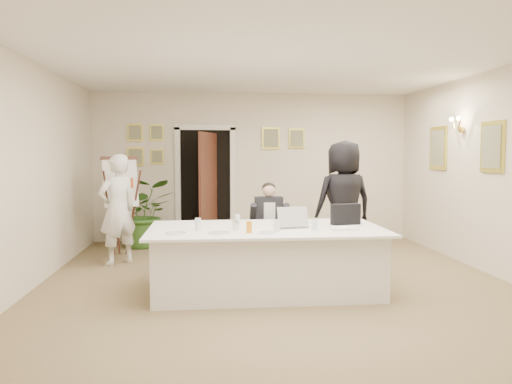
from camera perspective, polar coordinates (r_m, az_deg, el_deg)
The scene contains 28 objects.
floor at distance 6.31m, azimuth 2.49°, elevation -10.85°, with size 7.00×7.00×0.00m, color brown.
ceiling at distance 6.19m, azimuth 2.58°, elevation 15.02°, with size 6.00×7.00×0.02m, color white.
wall_back at distance 9.57m, azimuth -0.39°, elevation 2.87°, with size 6.00×0.10×2.80m, color silver.
wall_front at distance 2.68m, azimuth 13.03°, elevation -1.31°, with size 6.00×0.10×2.80m, color silver.
wall_left at distance 6.40m, azimuth -25.12°, elevation 1.67°, with size 0.10×7.00×2.80m, color silver.
wall_right at distance 7.15m, azimuth 27.08°, elevation 1.85°, with size 0.10×7.00×2.80m, color silver.
doorway at distance 9.37m, azimuth -5.68°, elevation 0.63°, with size 1.14×0.86×2.20m.
pictures_back_wall at distance 9.50m, azimuth -5.21°, elevation 5.55°, with size 3.40×0.06×0.80m, color gold, non-canonical shape.
pictures_right_wall at distance 8.17m, azimuth 22.45°, elevation 4.72°, with size 0.06×2.20×0.80m, color gold, non-canonical shape.
wall_sconce at distance 8.15m, azimuth 22.09°, elevation 7.19°, with size 0.20×0.30×0.24m, color #AF8F38, non-canonical shape.
conference_table at distance 6.05m, azimuth 1.15°, elevation -7.67°, with size 2.79×1.49×0.78m.
seated_man at distance 7.20m, azimuth 1.50°, elevation -3.80°, with size 0.54×0.58×1.26m, color black, non-canonical shape.
flip_chart at distance 8.38m, azimuth -15.31°, elevation -2.10°, with size 0.57×0.45×1.57m.
standing_man at distance 7.72m, azimuth -15.55°, elevation -1.95°, with size 0.60×0.40×1.65m, color white.
standing_woman at distance 7.55m, azimuth 9.96°, elevation -1.21°, with size 0.91×0.59×1.86m, color black.
potted_palm at distance 9.07m, azimuth -12.75°, elevation -2.32°, with size 1.10×0.95×1.22m, color #315D1F.
laptop at distance 6.04m, azimuth 4.01°, elevation -2.68°, with size 0.37×0.38×0.28m, color #B7BABC, non-canonical shape.
laptop_bag at distance 6.32m, azimuth 10.20°, elevation -2.52°, with size 0.37×0.10×0.26m, color black.
paper_stack at distance 5.91m, azimuth 9.99°, elevation -4.12°, with size 0.30×0.21×0.03m, color white.
plate_left at distance 5.60m, azimuth -9.12°, elevation -4.66°, with size 0.24×0.24×0.01m, color white.
plate_mid at distance 5.57m, azimuth -4.26°, elevation -4.67°, with size 0.23×0.23×0.01m, color white.
plate_near at distance 5.57m, azimuth 1.34°, elevation -4.65°, with size 0.21×0.21×0.01m, color white.
glass_a at distance 5.83m, azimuth -6.65°, elevation -3.65°, with size 0.07×0.07×0.14m, color silver.
glass_b at distance 5.67m, azimuth 2.39°, elevation -3.85°, with size 0.06×0.06×0.14m, color silver.
glass_c at distance 5.81m, azimuth 6.69°, elevation -3.68°, with size 0.07×0.07×0.14m, color silver.
glass_d at distance 6.17m, azimuth -2.13°, elevation -3.18°, with size 0.06×0.06×0.14m, color silver.
oj_glass at distance 5.58m, azimuth -0.80°, elevation -4.04°, with size 0.07×0.07×0.13m, color orange.
steel_jug at distance 5.77m, azimuth -2.35°, elevation -3.86°, with size 0.09×0.09×0.11m, color silver.
Camera 1 is at (-0.85, -6.02, 1.66)m, focal length 35.00 mm.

